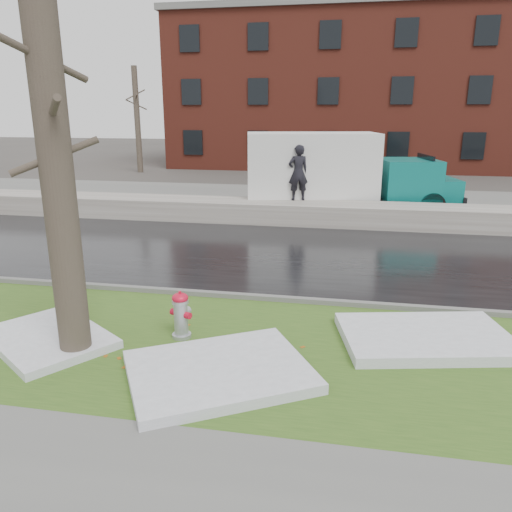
% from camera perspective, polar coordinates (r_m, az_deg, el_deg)
% --- Properties ---
extents(ground, '(120.00, 120.00, 0.00)m').
position_cam_1_polar(ground, '(9.56, 1.10, -7.47)').
color(ground, '#47423D').
rests_on(ground, ground).
extents(verge, '(60.00, 4.50, 0.04)m').
position_cam_1_polar(verge, '(8.44, -0.36, -10.71)').
color(verge, '#304F1A').
rests_on(verge, ground).
extents(road, '(60.00, 7.00, 0.03)m').
position_cam_1_polar(road, '(13.75, 4.26, 0.05)').
color(road, black).
rests_on(road, ground).
extents(parking_lot, '(60.00, 9.00, 0.03)m').
position_cam_1_polar(parking_lot, '(22.01, 6.84, 6.15)').
color(parking_lot, slate).
rests_on(parking_lot, ground).
extents(curb, '(60.00, 0.15, 0.14)m').
position_cam_1_polar(curb, '(10.45, 2.03, -4.94)').
color(curb, slate).
rests_on(curb, ground).
extents(snowbank, '(60.00, 1.60, 0.75)m').
position_cam_1_polar(snowbank, '(17.73, 5.86, 4.91)').
color(snowbank, '#AEA89F').
rests_on(snowbank, ground).
extents(brick_building, '(26.00, 12.00, 10.00)m').
position_cam_1_polar(brick_building, '(38.65, 12.14, 17.66)').
color(brick_building, maroon).
rests_on(brick_building, ground).
extents(bg_tree_left, '(1.40, 1.62, 6.50)m').
position_cam_1_polar(bg_tree_left, '(33.46, -13.42, 14.99)').
color(bg_tree_left, brown).
rests_on(bg_tree_left, ground).
extents(bg_tree_center, '(1.40, 1.62, 6.50)m').
position_cam_1_polar(bg_tree_center, '(35.42, -1.45, 15.46)').
color(bg_tree_center, brown).
rests_on(bg_tree_center, ground).
extents(fire_hydrant, '(0.42, 0.40, 0.85)m').
position_cam_1_polar(fire_hydrant, '(8.76, -8.58, -6.43)').
color(fire_hydrant, '#A4A7AB').
rests_on(fire_hydrant, verge).
extents(tree, '(1.10, 1.28, 6.17)m').
position_cam_1_polar(tree, '(7.96, -21.94, 10.07)').
color(tree, brown).
rests_on(tree, verge).
extents(box_truck, '(9.30, 3.63, 3.07)m').
position_cam_1_polar(box_truck, '(19.33, 9.24, 9.47)').
color(box_truck, black).
rests_on(box_truck, ground).
extents(worker, '(0.83, 0.67, 1.96)m').
position_cam_1_polar(worker, '(17.97, 4.84, 9.46)').
color(worker, black).
rests_on(worker, snowbank).
extents(snow_patch_near, '(3.25, 3.04, 0.16)m').
position_cam_1_polar(snow_patch_near, '(7.64, -4.23, -13.01)').
color(snow_patch_near, silver).
rests_on(snow_patch_near, verge).
extents(snow_patch_far, '(2.72, 2.57, 0.14)m').
position_cam_1_polar(snow_patch_far, '(9.35, -22.63, -8.65)').
color(snow_patch_far, silver).
rests_on(snow_patch_far, verge).
extents(snow_patch_side, '(3.12, 2.35, 0.18)m').
position_cam_1_polar(snow_patch_side, '(9.10, 18.82, -8.79)').
color(snow_patch_side, silver).
rests_on(snow_patch_side, verge).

